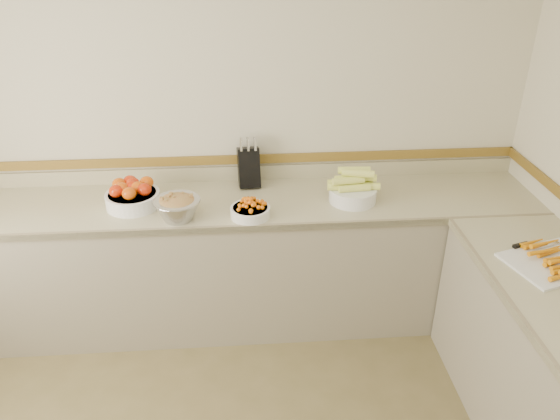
{
  "coord_description": "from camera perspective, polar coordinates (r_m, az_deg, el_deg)",
  "views": [
    {
      "loc": [
        0.14,
        -1.37,
        2.46
      ],
      "look_at": [
        0.35,
        1.35,
        1.0
      ],
      "focal_mm": 35.0,
      "sensor_mm": 36.0,
      "label": 1
    }
  ],
  "objects": [
    {
      "name": "back_wall",
      "position": [
        3.57,
        -6.5,
        8.99
      ],
      "size": [
        4.0,
        0.0,
        4.0
      ],
      "primitive_type": "plane",
      "rotation": [
        1.57,
        0.0,
        0.0
      ],
      "color": "beige",
      "rests_on": "ground_plane"
    },
    {
      "name": "rhubarb_bowl",
      "position": [
        3.23,
        -10.67,
        0.31
      ],
      "size": [
        0.28,
        0.28,
        0.16
      ],
      "color": "#B2B2BA",
      "rests_on": "counter_back"
    },
    {
      "name": "corn_bowl",
      "position": [
        3.41,
        7.63,
        2.13
      ],
      "size": [
        0.33,
        0.3,
        0.22
      ],
      "color": "white",
      "rests_on": "counter_back"
    },
    {
      "name": "cherry_tomato_bowl",
      "position": [
        3.22,
        -3.12,
        0.02
      ],
      "size": [
        0.24,
        0.24,
        0.13
      ],
      "color": "white",
      "rests_on": "counter_back"
    },
    {
      "name": "tomato_bowl",
      "position": [
        3.45,
        -15.18,
        1.56
      ],
      "size": [
        0.33,
        0.33,
        0.16
      ],
      "color": "white",
      "rests_on": "counter_back"
    },
    {
      "name": "cutting_board",
      "position": [
        3.13,
        26.53,
        -4.69
      ],
      "size": [
        0.52,
        0.46,
        0.06
      ],
      "color": "white",
      "rests_on": "counter_right"
    },
    {
      "name": "counter_back",
      "position": [
        3.65,
        -5.9,
        -5.34
      ],
      "size": [
        4.0,
        0.65,
        1.08
      ],
      "color": "tan",
      "rests_on": "ground_plane"
    },
    {
      "name": "knife_block",
      "position": [
        3.57,
        -3.29,
        4.59
      ],
      "size": [
        0.15,
        0.18,
        0.34
      ],
      "color": "black",
      "rests_on": "counter_back"
    }
  ]
}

